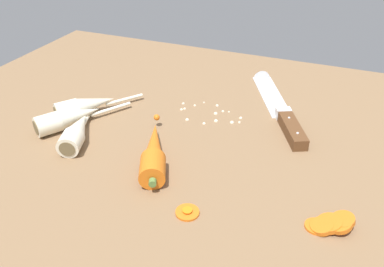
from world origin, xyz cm
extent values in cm
cube|color=brown|center=(0.00, 0.00, -2.00)|extent=(120.00, 90.00, 4.00)
cube|color=silver|center=(9.79, 21.59, 0.25)|extent=(12.70, 19.91, 0.50)
cone|color=silver|center=(4.89, 31.66, 0.25)|extent=(4.87, 4.43, 3.96)
cube|color=silver|center=(14.16, 12.59, 1.10)|extent=(3.52, 3.08, 2.20)
cube|color=brown|center=(17.01, 6.75, 1.10)|extent=(7.33, 11.12, 2.20)
sphere|color=silver|center=(15.78, 9.27, 2.20)|extent=(0.50, 0.50, 0.50)
sphere|color=silver|center=(18.23, 4.23, 2.20)|extent=(0.50, 0.50, 0.50)
cylinder|color=orange|center=(-1.58, -14.96, 2.10)|extent=(6.17, 6.89, 4.20)
cone|color=orange|center=(-4.40, -8.78, 2.10)|extent=(9.26, 14.02, 3.99)
sphere|color=orange|center=(-8.23, -0.37, 2.10)|extent=(1.20, 1.20, 1.20)
cylinder|color=#5B7F3D|center=(-0.16, -18.08, 2.10)|extent=(1.51, 1.41, 1.20)
cylinder|color=silver|center=(-26.30, -9.88, 2.00)|extent=(5.84, 6.02, 4.00)
cone|color=silver|center=(-22.89, -4.47, 2.00)|extent=(7.57, 8.95, 3.80)
cylinder|color=silver|center=(-19.41, 1.07, 1.10)|extent=(5.31, 7.86, 0.70)
cylinder|color=brown|center=(-27.52, -11.82, 2.00)|extent=(2.53, 1.75, 2.80)
cylinder|color=silver|center=(-26.28, -4.09, 2.00)|extent=(5.82, 5.91, 4.00)
cone|color=silver|center=(-22.67, 0.83, 2.00)|extent=(7.69, 8.55, 3.80)
cylinder|color=silver|center=(-18.97, 5.87, 1.10)|extent=(5.57, 7.23, 0.70)
cylinder|color=brown|center=(-27.59, -5.86, 2.00)|extent=(2.43, 1.90, 2.80)
cylinder|color=silver|center=(-18.50, -13.44, 2.00)|extent=(5.17, 5.28, 4.00)
cone|color=silver|center=(-20.44, -7.95, 2.00)|extent=(6.06, 8.28, 3.80)
cylinder|color=silver|center=(-22.42, -2.33, 1.10)|extent=(3.34, 7.83, 0.70)
cylinder|color=brown|center=(-17.80, -15.41, 2.00)|extent=(2.74, 1.21, 2.80)
cylinder|color=orange|center=(24.32, -16.08, 0.35)|extent=(3.18, 3.18, 0.70)
cylinder|color=orange|center=(25.06, -16.18, 0.60)|extent=(3.32, 3.22, 1.83)
cylinder|color=orange|center=(25.93, -15.53, 0.84)|extent=(3.71, 3.61, 1.99)
cylinder|color=orange|center=(27.19, -15.30, 1.09)|extent=(3.68, 3.57, 2.03)
cylinder|color=orange|center=(27.61, -14.68, 1.33)|extent=(3.33, 3.24, 1.75)
cylinder|color=orange|center=(6.61, -20.22, 0.35)|extent=(3.53, 3.53, 0.70)
cylinder|color=orange|center=(6.61, -20.22, 0.62)|extent=(1.48, 1.48, 0.16)
sphere|color=beige|center=(-6.49, 8.11, 0.32)|extent=(0.63, 0.63, 0.63)
sphere|color=beige|center=(6.42, 7.57, 0.28)|extent=(0.56, 0.56, 0.56)
sphere|color=beige|center=(-7.19, 10.77, 0.30)|extent=(0.61, 0.61, 0.61)
sphere|color=beige|center=(0.44, 4.48, 0.32)|extent=(0.65, 0.65, 0.65)
sphere|color=beige|center=(-4.51, 10.88, 0.28)|extent=(0.56, 0.56, 0.56)
sphere|color=beige|center=(1.89, 6.31, 0.42)|extent=(0.84, 0.84, 0.84)
sphere|color=beige|center=(6.21, 9.34, 0.34)|extent=(0.68, 0.68, 0.68)
sphere|color=beige|center=(5.08, 6.94, 0.43)|extent=(0.85, 0.85, 0.85)
sphere|color=beige|center=(1.91, 10.68, 0.30)|extent=(0.59, 0.59, 0.59)
sphere|color=beige|center=(-6.01, 8.70, 0.30)|extent=(0.60, 0.60, 0.60)
sphere|color=beige|center=(0.84, 9.14, 0.41)|extent=(0.82, 0.82, 0.82)
sphere|color=beige|center=(0.38, 12.60, 0.35)|extent=(0.70, 0.70, 0.70)
sphere|color=beige|center=(3.16, 10.93, 0.22)|extent=(0.43, 0.43, 0.43)
sphere|color=beige|center=(-3.71, 4.60, 0.38)|extent=(0.77, 0.77, 0.77)
sphere|color=beige|center=(-3.18, 12.95, 0.21)|extent=(0.42, 0.42, 0.42)
camera|label=1|loc=(23.01, -59.11, 40.45)|focal=36.84mm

